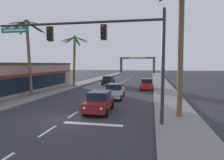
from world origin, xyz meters
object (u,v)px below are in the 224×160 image
at_px(palm_left_third, 75,50).
at_px(palm_right_nearest, 181,24).
at_px(sedan_parked_nearest_kerb, 147,84).
at_px(town_gateway_arch, 137,63).
at_px(sedan_oncoming_far, 108,80).
at_px(storefront_strip_left, 15,78).
at_px(traffic_signal_mast, 106,43).
at_px(sedan_lead_at_stop_bar, 99,101).
at_px(palm_left_second, 28,40).
at_px(sedan_third_in_queue, 115,91).

xyz_separation_m(palm_left_third, palm_right_nearest, (15.10, -17.72, 0.43)).
height_order(sedan_parked_nearest_kerb, town_gateway_arch, town_gateway_arch).
relative_size(sedan_oncoming_far, palm_right_nearest, 0.46).
distance_m(sedan_parked_nearest_kerb, storefront_strip_left, 19.06).
bearing_deg(traffic_signal_mast, sedan_lead_at_stop_bar, 112.65).
xyz_separation_m(palm_right_nearest, storefront_strip_left, (-20.53, 9.22, -4.66)).
bearing_deg(palm_left_second, storefront_strip_left, 146.47).
bearing_deg(palm_left_third, sedan_parked_nearest_kerb, -9.01).
distance_m(sedan_oncoming_far, palm_left_third, 8.32).
distance_m(sedan_oncoming_far, town_gateway_arch, 47.59).
bearing_deg(palm_left_third, traffic_signal_mast, -63.10).
height_order(sedan_lead_at_stop_bar, storefront_strip_left, storefront_strip_left).
relative_size(sedan_parked_nearest_kerb, palm_right_nearest, 0.46).
distance_m(sedan_third_in_queue, palm_right_nearest, 11.04).
height_order(sedan_lead_at_stop_bar, palm_left_third, palm_left_third).
bearing_deg(palm_left_second, sedan_lead_at_stop_bar, -29.80).
distance_m(sedan_lead_at_stop_bar, palm_left_third, 20.03).
height_order(sedan_oncoming_far, town_gateway_arch, town_gateway_arch).
xyz_separation_m(sedan_parked_nearest_kerb, town_gateway_arch, (-5.26, 53.01, 3.48)).
bearing_deg(traffic_signal_mast, palm_left_second, 142.56).
bearing_deg(palm_right_nearest, sedan_lead_at_stop_bar, 174.10).
bearing_deg(town_gateway_arch, palm_left_third, -98.01).
xyz_separation_m(traffic_signal_mast, sedan_third_in_queue, (-1.16, 9.42, -4.43)).
xyz_separation_m(palm_left_third, storefront_strip_left, (-5.43, -8.50, -4.24)).
bearing_deg(sedan_lead_at_stop_bar, sedan_oncoming_far, 100.32).
height_order(palm_right_nearest, storefront_strip_left, palm_right_nearest).
distance_m(palm_left_second, palm_right_nearest, 17.83).
bearing_deg(sedan_oncoming_far, storefront_strip_left, -131.19).
relative_size(sedan_oncoming_far, sedan_parked_nearest_kerb, 1.00).
height_order(sedan_oncoming_far, palm_left_third, palm_left_third).
height_order(traffic_signal_mast, sedan_parked_nearest_kerb, traffic_signal_mast).
height_order(traffic_signal_mast, palm_right_nearest, palm_right_nearest).
xyz_separation_m(sedan_third_in_queue, town_gateway_arch, (-1.82, 61.64, 3.48)).
relative_size(palm_left_third, palm_right_nearest, 0.90).
height_order(sedan_parked_nearest_kerb, palm_left_third, palm_left_third).
distance_m(traffic_signal_mast, sedan_oncoming_far, 24.57).
xyz_separation_m(sedan_oncoming_far, palm_right_nearest, (9.94, -21.33, 5.85)).
bearing_deg(palm_left_second, traffic_signal_mast, -37.44).
relative_size(sedan_third_in_queue, palm_left_second, 0.49).
bearing_deg(sedan_lead_at_stop_bar, traffic_signal_mast, -67.35).
bearing_deg(traffic_signal_mast, sedan_parked_nearest_kerb, 82.83).
height_order(traffic_signal_mast, sedan_third_in_queue, traffic_signal_mast).
distance_m(traffic_signal_mast, sedan_parked_nearest_kerb, 18.74).
distance_m(palm_right_nearest, town_gateway_arch, 69.25).
relative_size(palm_right_nearest, town_gateway_arch, 0.67).
bearing_deg(sedan_lead_at_stop_bar, sedan_parked_nearest_kerb, 76.94).
distance_m(palm_left_second, town_gateway_arch, 62.81).
bearing_deg(traffic_signal_mast, palm_left_third, 116.90).
distance_m(sedan_parked_nearest_kerb, palm_right_nearest, 17.01).
height_order(sedan_lead_at_stop_bar, palm_right_nearest, palm_right_nearest).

